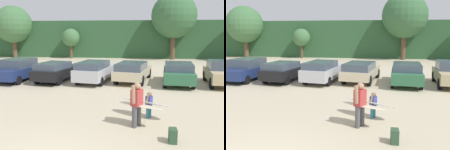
% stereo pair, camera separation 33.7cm
% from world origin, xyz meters
% --- Properties ---
extents(hillside_ridge, '(108.00, 12.00, 5.01)m').
position_xyz_m(hillside_ridge, '(0.00, 33.65, 2.51)').
color(hillside_ridge, '#2D5633').
rests_on(hillside_ridge, ground_plane).
extents(tree_center_right, '(5.01, 5.01, 7.02)m').
position_xyz_m(tree_center_right, '(-14.88, 26.94, 4.49)').
color(tree_center_right, brown).
rests_on(tree_center_right, ground_plane).
extents(tree_far_left, '(2.34, 2.34, 3.93)m').
position_xyz_m(tree_far_left, '(-6.78, 26.70, 2.73)').
color(tree_far_left, brown).
rests_on(tree_far_left, ground_plane).
extents(tree_center_left, '(5.64, 5.64, 8.31)m').
position_xyz_m(tree_center_left, '(6.54, 26.92, 5.46)').
color(tree_center_left, brown).
rests_on(tree_center_left, ground_plane).
extents(parked_car_navy, '(2.44, 4.72, 1.56)m').
position_xyz_m(parked_car_navy, '(-6.12, 11.33, 0.80)').
color(parked_car_navy, navy).
rests_on(parked_car_navy, ground_plane).
extents(parked_car_black, '(2.46, 4.48, 1.38)m').
position_xyz_m(parked_car_black, '(-3.32, 11.29, 0.74)').
color(parked_car_black, black).
rests_on(parked_car_black, ground_plane).
extents(parked_car_silver, '(2.55, 5.02, 1.48)m').
position_xyz_m(parked_car_silver, '(-0.55, 11.51, 0.78)').
color(parked_car_silver, silver).
rests_on(parked_car_silver, ground_plane).
extents(parked_car_champagne, '(2.72, 4.88, 1.38)m').
position_xyz_m(parked_car_champagne, '(2.01, 11.86, 0.77)').
color(parked_car_champagne, beige).
rests_on(parked_car_champagne, ground_plane).
extents(parked_car_forest_green, '(2.27, 4.42, 1.43)m').
position_xyz_m(parked_car_forest_green, '(5.01, 11.27, 0.77)').
color(parked_car_forest_green, '#2D6642').
rests_on(parked_car_forest_green, ground_plane).
extents(parked_car_tan, '(2.11, 4.23, 1.59)m').
position_xyz_m(parked_car_tan, '(7.73, 11.33, 0.82)').
color(parked_car_tan, tan).
rests_on(parked_car_tan, ground_plane).
extents(person_adult, '(0.49, 0.66, 1.63)m').
position_xyz_m(person_adult, '(2.41, 3.50, 0.92)').
color(person_adult, '#4C4C51').
rests_on(person_adult, ground_plane).
extents(person_child, '(0.33, 0.45, 1.05)m').
position_xyz_m(person_child, '(2.89, 4.48, 0.60)').
color(person_child, teal).
rests_on(person_child, ground_plane).
extents(surfboard_cream, '(1.84, 1.30, 0.13)m').
position_xyz_m(surfboard_cream, '(2.52, 3.60, 0.77)').
color(surfboard_cream, beige).
extents(surfboard_white, '(2.28, 1.62, 0.29)m').
position_xyz_m(surfboard_white, '(2.77, 4.57, 0.60)').
color(surfboard_white, white).
extents(backpack_dropped, '(0.24, 0.34, 0.45)m').
position_xyz_m(backpack_dropped, '(3.56, 2.30, 0.22)').
color(backpack_dropped, '#2D4C33').
rests_on(backpack_dropped, ground_plane).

